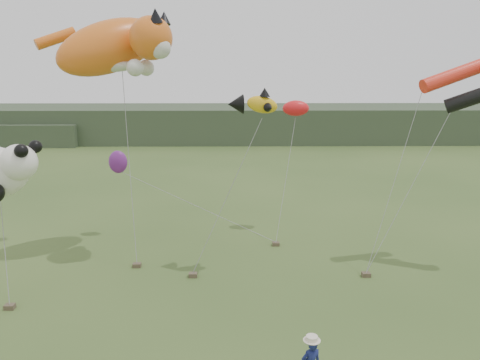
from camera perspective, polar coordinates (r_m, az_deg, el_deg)
name	(u,v)px	position (r m, az deg, el deg)	size (l,w,h in m)	color
ground	(235,346)	(15.48, -0.59, -19.54)	(120.00, 120.00, 0.00)	#385123
headland	(209,124)	(58.14, -3.79, 6.87)	(90.00, 13.00, 4.00)	#2D3D28
sandbag_anchors	(204,271)	(20.21, -4.47, -11.00)	(13.92, 6.39, 0.18)	brown
cat_kite	(118,46)	(21.80, -14.62, 15.56)	(6.48, 4.75, 3.59)	orange
fish_kite	(252,104)	(19.03, 1.53, 9.27)	(2.14, 1.40, 1.12)	gold
tube_kites	(480,83)	(22.11, 27.24, 10.50)	(4.51, 2.23, 2.40)	black
misc_kites	(218,132)	(24.09, -2.65, 5.91)	(10.25, 1.74, 3.59)	red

